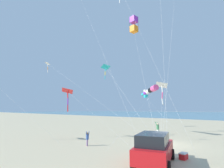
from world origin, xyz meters
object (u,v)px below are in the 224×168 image
at_px(kite_windsock_long_streamer_left, 151,90).
at_px(kite_box_orange_high_right, 146,94).
at_px(person_adult_flyer, 158,128).
at_px(kite_delta_striped_overhead, 68,91).
at_px(kite_box_white_trailing, 134,25).
at_px(kite_delta_black_fish_shape, 106,68).
at_px(kite_delta_checkered_midright, 162,85).
at_px(cooler_box, 183,156).
at_px(parked_car, 154,148).
at_px(person_child_green_jacket, 87,138).
at_px(kite_delta_long_streamer_right, 48,64).

relative_size(kite_windsock_long_streamer_left, kite_box_orange_high_right, 1.27).
xyz_separation_m(person_adult_flyer, kite_delta_striped_overhead, (-9.59, 6.36, 4.56)).
distance_m(kite_box_white_trailing, kite_delta_black_fish_shape, 7.26).
xyz_separation_m(kite_delta_checkered_midright, kite_box_orange_high_right, (5.17, 6.35, -0.52)).
height_order(cooler_box, kite_box_white_trailing, kite_box_white_trailing).
bearing_deg(kite_delta_checkered_midright, kite_box_orange_high_right, 50.84).
height_order(parked_car, kite_windsock_long_streamer_left, kite_windsock_long_streamer_left).
bearing_deg(person_adult_flyer, kite_delta_striped_overhead, 146.44).
bearing_deg(parked_car, kite_delta_checkered_midright, 25.78).
relative_size(person_child_green_jacket, kite_box_white_trailing, 0.09).
distance_m(kite_delta_black_fish_shape, kite_windsock_long_streamer_left, 8.11).
height_order(parked_car, kite_delta_striped_overhead, kite_delta_striped_overhead).
relative_size(parked_car, cooler_box, 7.50).
bearing_deg(kite_delta_black_fish_shape, parked_car, -109.56).
bearing_deg(kite_delta_striped_overhead, person_child_green_jacket, -99.57).
bearing_deg(kite_box_orange_high_right, kite_delta_black_fish_shape, -159.94).
relative_size(kite_delta_long_streamer_right, kite_delta_black_fish_shape, 2.00).
bearing_deg(kite_windsock_long_streamer_left, kite_box_orange_high_right, 37.04).
bearing_deg(kite_box_orange_high_right, cooler_box, -140.16).
distance_m(parked_car, kite_delta_checkered_midright, 16.21).
bearing_deg(cooler_box, kite_delta_long_streamer_right, 95.85).
relative_size(person_child_green_jacket, kite_windsock_long_streamer_left, 0.11).
height_order(cooler_box, kite_delta_black_fish_shape, kite_delta_black_fish_shape).
height_order(cooler_box, kite_delta_checkered_midright, kite_delta_checkered_midright).
distance_m(kite_delta_black_fish_shape, kite_delta_striped_overhead, 5.95).
distance_m(person_child_green_jacket, kite_windsock_long_streamer_left, 11.23).
xyz_separation_m(parked_car, kite_delta_black_fish_shape, (2.48, 6.97, 6.72)).
xyz_separation_m(person_adult_flyer, kite_delta_long_streamer_right, (-10.34, 10.47, 8.57)).
distance_m(kite_windsock_long_streamer_left, kite_box_orange_high_right, 10.52).
distance_m(kite_delta_black_fish_shape, kite_box_orange_high_right, 17.38).
distance_m(person_adult_flyer, kite_windsock_long_streamer_left, 5.00).
height_order(parked_car, kite_delta_black_fish_shape, kite_delta_black_fish_shape).
bearing_deg(kite_delta_black_fish_shape, kite_box_orange_high_right, 20.06).
bearing_deg(kite_delta_checkered_midright, person_adult_flyer, -168.48).
bearing_deg(kite_delta_striped_overhead, kite_box_orange_high_right, 1.79).
bearing_deg(person_adult_flyer, kite_delta_checkered_midright, 11.52).
distance_m(person_child_green_jacket, kite_delta_black_fish_shape, 7.26).
bearing_deg(person_child_green_jacket, kite_box_white_trailing, -9.89).
xyz_separation_m(person_child_green_jacket, kite_delta_checkered_midright, (13.16, -0.68, 6.16)).
distance_m(parked_car, kite_box_white_trailing, 15.57).
bearing_deg(kite_windsock_long_streamer_left, person_adult_flyer, -49.04).
bearing_deg(cooler_box, kite_box_white_trailing, 59.44).
height_order(person_adult_flyer, kite_delta_striped_overhead, kite_delta_striped_overhead).
height_order(cooler_box, person_child_green_jacket, person_child_green_jacket).
distance_m(kite_delta_long_streamer_right, kite_delta_striped_overhead, 5.79).
bearing_deg(kite_box_white_trailing, kite_delta_checkered_midright, 2.95).
height_order(kite_delta_checkered_midright, kite_windsock_long_streamer_left, kite_delta_checkered_midright).
xyz_separation_m(kite_delta_black_fish_shape, kite_windsock_long_streamer_left, (7.90, -0.38, -1.80)).
xyz_separation_m(parked_car, kite_box_white_trailing, (6.44, 6.19, 12.75)).
relative_size(kite_delta_black_fish_shape, kite_delta_checkered_midright, 0.68).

